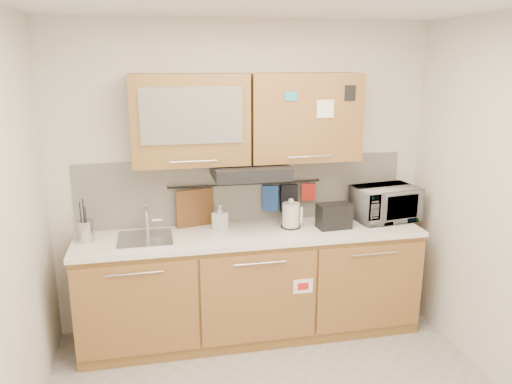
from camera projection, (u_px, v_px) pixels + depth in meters
name	position (u px, v px, depth m)	size (l,w,h in m)	color
wall_back	(244.00, 178.00, 4.26)	(3.20, 3.20, 0.00)	silver
base_cabinet	(252.00, 290.00, 4.20)	(2.80, 0.64, 0.88)	olive
countertop	(252.00, 234.00, 4.07)	(2.82, 0.62, 0.04)	white
backsplash	(245.00, 190.00, 4.28)	(2.80, 0.02, 0.56)	silver
upper_cabinets	(247.00, 118.00, 3.96)	(1.82, 0.37, 0.70)	olive
range_hood	(250.00, 171.00, 4.00)	(0.60, 0.46, 0.10)	black
sink	(145.00, 238.00, 3.91)	(0.42, 0.40, 0.26)	silver
utensil_rail	(245.00, 184.00, 4.23)	(0.02, 0.02, 1.30)	black
utensil_crock	(85.00, 231.00, 3.84)	(0.14, 0.14, 0.34)	#B6B6BB
kettle	(291.00, 216.00, 4.16)	(0.19, 0.19, 0.25)	silver
toaster	(334.00, 216.00, 4.14)	(0.28, 0.18, 0.21)	black
microwave	(385.00, 203.00, 4.35)	(0.53, 0.36, 0.30)	#999999
soap_bottle	(220.00, 217.00, 4.11)	(0.10, 0.10, 0.22)	#999999
cutting_board	(195.00, 212.00, 4.18)	(0.32, 0.02, 0.40)	brown
oven_mitt	(271.00, 198.00, 4.29)	(0.13, 0.03, 0.22)	#204794
dark_pouch	(289.00, 198.00, 4.32)	(0.15, 0.04, 0.24)	black
pot_holder	(308.00, 192.00, 4.35)	(0.12, 0.02, 0.15)	#AC2217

